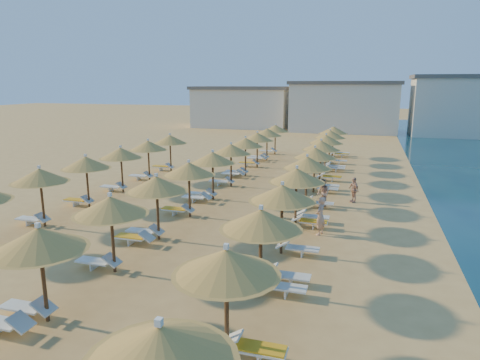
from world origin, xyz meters
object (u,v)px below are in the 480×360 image
(beachgoer_a, at_px, (320,216))
(beachgoer_c, at_px, (354,190))
(beachgoer_b, at_px, (323,193))
(parasol_row_west, at_px, (213,158))
(parasol_row_east, at_px, (307,163))

(beachgoer_a, xyz_separation_m, beachgoer_c, (1.28, 6.27, -0.15))
(beachgoer_b, bearing_deg, beachgoer_c, 89.47)
(parasol_row_west, relative_size, beachgoer_a, 21.16)
(beachgoer_a, bearing_deg, parasol_row_east, -148.00)
(parasol_row_west, height_order, beachgoer_b, parasol_row_west)
(parasol_row_east, relative_size, beachgoer_a, 21.16)
(parasol_row_west, xyz_separation_m, beachgoer_b, (6.58, 0.46, -1.76))
(beachgoer_c, bearing_deg, beachgoer_b, -86.24)
(parasol_row_east, bearing_deg, beachgoer_b, 26.72)
(parasol_row_west, relative_size, beachgoer_b, 24.27)
(parasol_row_east, distance_m, beachgoer_a, 4.88)
(beachgoer_a, distance_m, beachgoer_b, 4.88)
(beachgoer_c, bearing_deg, parasol_row_west, -113.62)
(parasol_row_east, bearing_deg, beachgoer_a, -73.63)
(beachgoer_a, bearing_deg, parasol_row_west, -106.70)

